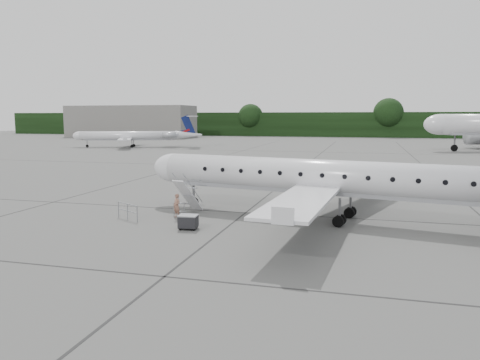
% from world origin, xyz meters
% --- Properties ---
extents(ground, '(320.00, 320.00, 0.00)m').
position_xyz_m(ground, '(0.00, 0.00, 0.00)').
color(ground, '#5A5A58').
rests_on(ground, ground).
extents(treeline, '(260.00, 4.00, 8.00)m').
position_xyz_m(treeline, '(0.00, 130.00, 4.00)').
color(treeline, black).
rests_on(treeline, ground).
extents(terminal_building, '(40.00, 14.00, 10.00)m').
position_xyz_m(terminal_building, '(-70.00, 110.00, 5.00)').
color(terminal_building, slate).
rests_on(terminal_building, ground).
extents(main_regional_jet, '(33.31, 26.78, 7.62)m').
position_xyz_m(main_regional_jet, '(1.14, 2.49, 3.81)').
color(main_regional_jet, silver).
rests_on(main_regional_jet, ground).
extents(airstair, '(1.30, 2.52, 2.39)m').
position_xyz_m(airstair, '(-8.12, 1.98, 1.19)').
color(airstair, silver).
rests_on(airstair, ground).
extents(passenger, '(0.67, 0.59, 1.55)m').
position_xyz_m(passenger, '(-8.39, 0.66, 0.78)').
color(passenger, '#8D5F4D').
rests_on(passenger, ground).
extents(safety_railing, '(1.95, 1.16, 1.00)m').
position_xyz_m(safety_railing, '(-11.20, -0.67, 0.50)').
color(safety_railing, gray).
rests_on(safety_railing, ground).
extents(baggage_cart, '(1.10, 0.92, 0.90)m').
position_xyz_m(baggage_cart, '(-6.52, -2.12, 0.45)').
color(baggage_cart, black).
rests_on(baggage_cart, ground).
extents(bg_regional_left, '(30.71, 26.25, 6.82)m').
position_xyz_m(bg_regional_left, '(-46.26, 64.15, 3.41)').
color(bg_regional_left, silver).
rests_on(bg_regional_left, ground).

